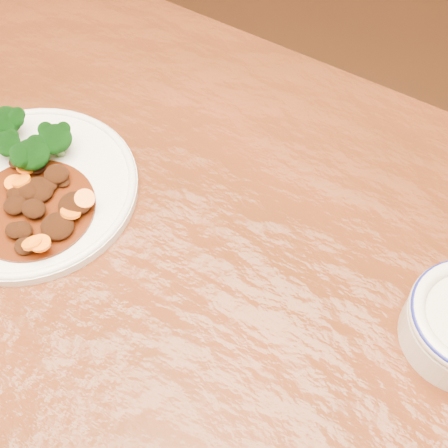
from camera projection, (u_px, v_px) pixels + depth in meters
The scene contains 4 objects.
dining_table at pixel (157, 339), 0.74m from camera, with size 1.52×0.93×0.75m.
dinner_plate at pixel (29, 188), 0.75m from camera, with size 0.26×0.26×0.02m.
broccoli_florets at pixel (20, 139), 0.76m from camera, with size 0.12×0.08×0.05m.
mince_stew at pixel (40, 203), 0.72m from camera, with size 0.15×0.15×0.03m.
Camera 1 is at (0.23, -0.22, 1.35)m, focal length 50.00 mm.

